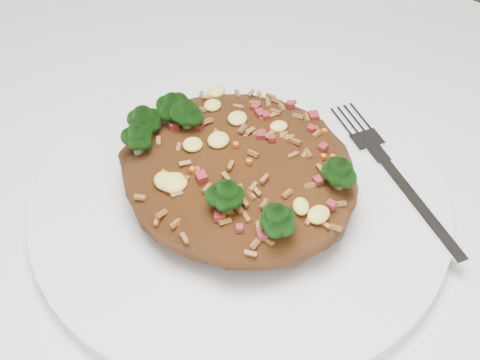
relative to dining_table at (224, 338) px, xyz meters
name	(u,v)px	position (x,y,z in m)	size (l,w,h in m)	color
dining_table	(224,338)	(0.00, 0.00, 0.00)	(1.20, 0.80, 0.75)	white
plate	(240,201)	(-0.02, 0.05, 0.10)	(0.29, 0.29, 0.01)	white
fried_rice	(239,164)	(-0.02, 0.05, 0.13)	(0.16, 0.15, 0.07)	brown
fork	(401,184)	(0.06, 0.12, 0.11)	(0.15, 0.09, 0.00)	silver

